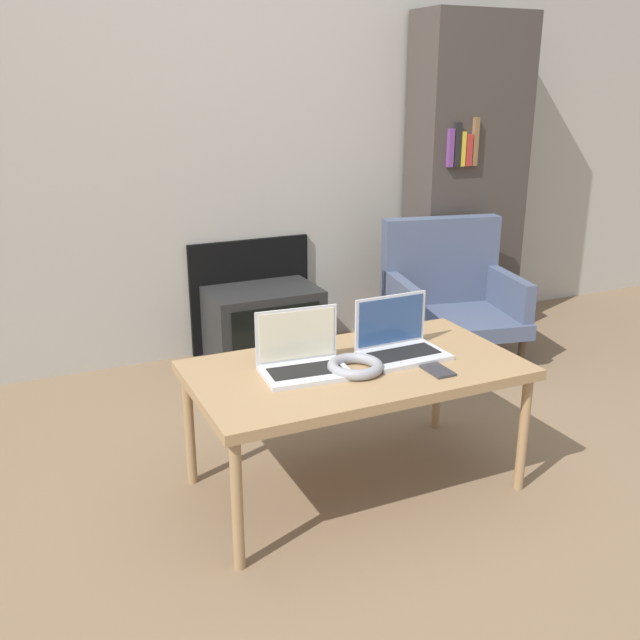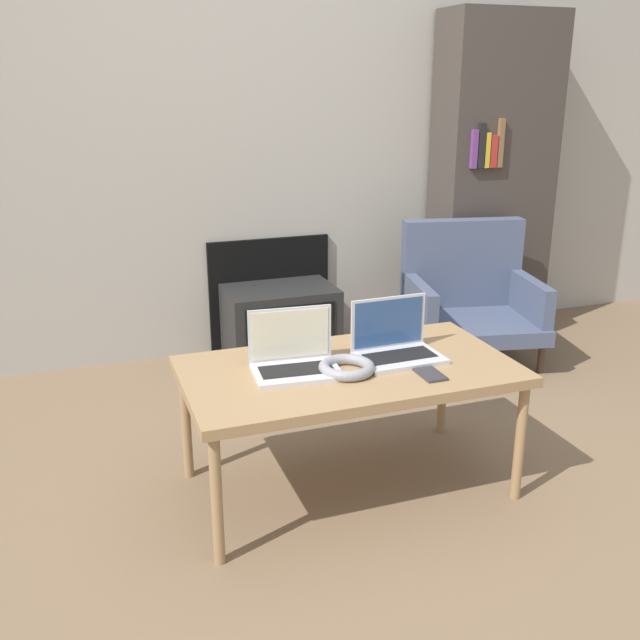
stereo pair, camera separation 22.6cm
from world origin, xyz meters
name	(u,v)px [view 1 (the left image)]	position (x,y,z in m)	size (l,w,h in m)	color
ground_plane	(395,528)	(0.00, 0.00, 0.00)	(14.00, 14.00, 0.00)	#7A6047
wall_back	(215,108)	(0.00, 1.87, 1.29)	(7.00, 0.08, 2.60)	#ADA89E
table	(356,375)	(0.00, 0.30, 0.44)	(1.15, 0.62, 0.48)	#9E7A51
laptop_left	(302,358)	(-0.19, 0.33, 0.52)	(0.31, 0.23, 0.21)	silver
laptop_right	(399,342)	(0.19, 0.33, 0.52)	(0.30, 0.21, 0.21)	silver
headphones	(355,366)	(-0.03, 0.25, 0.49)	(0.19, 0.19, 0.04)	gray
phone	(436,370)	(0.23, 0.14, 0.48)	(0.07, 0.14, 0.01)	#333338
tv	(264,325)	(0.14, 1.62, 0.19)	(0.57, 0.39, 0.39)	black
armchair	(448,291)	(1.08, 1.30, 0.35)	(0.75, 0.68, 0.72)	#47516B
bookshelf	(466,178)	(1.42, 1.67, 0.89)	(0.66, 0.32, 1.78)	#3F3833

